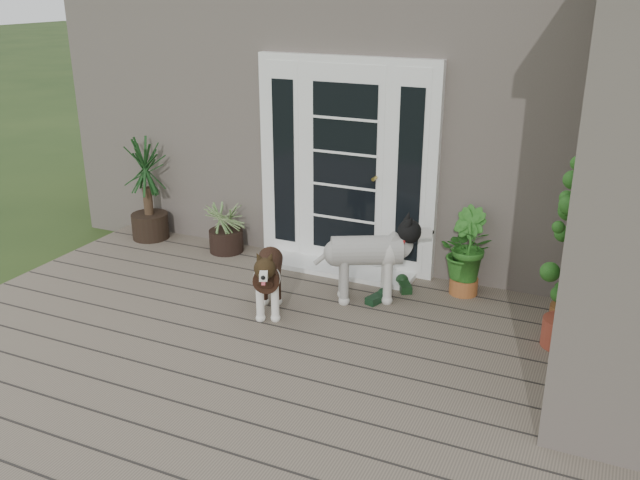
% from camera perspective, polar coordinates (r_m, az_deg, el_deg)
% --- Properties ---
extents(deck, '(6.20, 4.60, 0.12)m').
position_cam_1_polar(deck, '(5.47, -5.01, -11.04)').
color(deck, '#6B5B4C').
rests_on(deck, ground).
extents(house_main, '(7.40, 4.00, 3.10)m').
position_cam_1_polar(house_main, '(8.71, 8.71, 11.34)').
color(house_main, '#665E54').
rests_on(house_main, ground).
extents(door_unit, '(1.90, 0.14, 2.15)m').
position_cam_1_polar(door_unit, '(6.94, 2.17, 6.21)').
color(door_unit, white).
rests_on(door_unit, deck).
extents(door_step, '(1.60, 0.40, 0.05)m').
position_cam_1_polar(door_step, '(7.11, 1.44, -2.38)').
color(door_step, white).
rests_on(door_step, deck).
extents(brindle_dog, '(0.59, 0.80, 0.61)m').
position_cam_1_polar(brindle_dog, '(6.14, -4.29, -3.45)').
color(brindle_dog, '#371F14').
rests_on(brindle_dog, deck).
extents(white_dog, '(0.95, 0.74, 0.73)m').
position_cam_1_polar(white_dog, '(6.35, 3.86, -2.01)').
color(white_dog, silver).
rests_on(white_dog, deck).
extents(spider_plant, '(0.63, 0.63, 0.66)m').
position_cam_1_polar(spider_plant, '(7.58, -7.87, 1.41)').
color(spider_plant, '#748F58').
rests_on(spider_plant, deck).
extents(yucca, '(1.04, 1.04, 1.16)m').
position_cam_1_polar(yucca, '(8.09, -14.18, 4.03)').
color(yucca, black).
rests_on(yucca, deck).
extents(herb_a, '(0.60, 0.60, 0.60)m').
position_cam_1_polar(herb_a, '(6.64, 11.88, -1.97)').
color(herb_a, '#1B611E').
rests_on(herb_a, deck).
extents(herb_b, '(0.59, 0.59, 0.63)m').
position_cam_1_polar(herb_b, '(6.63, 11.99, -1.88)').
color(herb_b, '#1A5016').
rests_on(herb_b, deck).
extents(herb_c, '(0.43, 0.43, 0.49)m').
position_cam_1_polar(herb_c, '(6.34, 20.01, -4.52)').
color(herb_c, '#194F16').
rests_on(herb_c, deck).
extents(sapling, '(0.57, 0.57, 1.71)m').
position_cam_1_polar(sapling, '(5.70, 20.30, -0.73)').
color(sapling, '#1B5F1E').
rests_on(sapling, deck).
extents(clog_left, '(0.28, 0.34, 0.09)m').
position_cam_1_polar(clog_left, '(6.73, 7.00, -3.70)').
color(clog_left, black).
rests_on(clog_left, deck).
extents(clog_right, '(0.23, 0.32, 0.09)m').
position_cam_1_polar(clog_right, '(6.45, 4.80, -4.76)').
color(clog_right, black).
rests_on(clog_right, deck).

